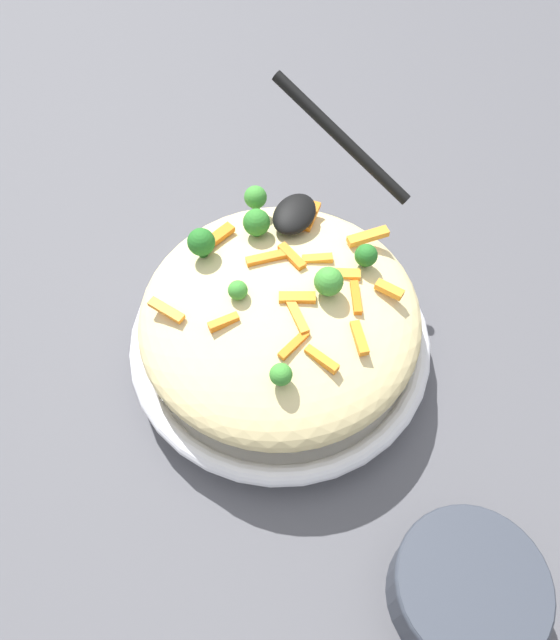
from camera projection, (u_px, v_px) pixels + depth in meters
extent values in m
plane|color=#4C4C51|center=(280.00, 356.00, 0.65)|extent=(2.40, 2.40, 0.00)
cylinder|color=silver|center=(280.00, 350.00, 0.64)|extent=(0.29, 0.29, 0.03)
torus|color=silver|center=(280.00, 339.00, 0.62)|extent=(0.31, 0.31, 0.02)
torus|color=black|center=(280.00, 337.00, 0.62)|extent=(0.30, 0.30, 0.00)
ellipsoid|color=#DBC689|center=(280.00, 316.00, 0.58)|extent=(0.28, 0.28, 0.08)
cube|color=orange|center=(322.00, 359.00, 0.52)|extent=(0.02, 0.03, 0.01)
cube|color=orange|center=(294.00, 345.00, 0.52)|extent=(0.03, 0.02, 0.01)
cube|color=orange|center=(317.00, 259.00, 0.57)|extent=(0.02, 0.03, 0.01)
cube|color=orange|center=(219.00, 236.00, 0.59)|extent=(0.04, 0.02, 0.01)
cube|color=orange|center=(368.00, 236.00, 0.59)|extent=(0.04, 0.04, 0.01)
cube|color=orange|center=(389.00, 290.00, 0.56)|extent=(0.01, 0.03, 0.01)
cube|color=orange|center=(310.00, 216.00, 0.61)|extent=(0.04, 0.01, 0.01)
cube|color=orange|center=(298.00, 296.00, 0.55)|extent=(0.02, 0.03, 0.01)
cube|color=orange|center=(346.00, 274.00, 0.56)|extent=(0.02, 0.03, 0.01)
cube|color=orange|center=(266.00, 258.00, 0.57)|extent=(0.03, 0.03, 0.01)
cube|color=orange|center=(359.00, 338.00, 0.53)|extent=(0.03, 0.03, 0.01)
cube|color=orange|center=(166.00, 310.00, 0.54)|extent=(0.01, 0.04, 0.01)
cube|color=orange|center=(224.00, 322.00, 0.53)|extent=(0.03, 0.02, 0.01)
cube|color=orange|center=(356.00, 298.00, 0.55)|extent=(0.03, 0.02, 0.01)
cube|color=orange|center=(296.00, 314.00, 0.53)|extent=(0.03, 0.04, 0.01)
cube|color=orange|center=(292.00, 257.00, 0.57)|extent=(0.02, 0.03, 0.01)
cylinder|color=#377928|center=(281.00, 380.00, 0.51)|extent=(0.01, 0.01, 0.01)
sphere|color=#3D8E33|center=(281.00, 374.00, 0.50)|extent=(0.02, 0.02, 0.02)
cylinder|color=#377928|center=(238.00, 296.00, 0.55)|extent=(0.01, 0.01, 0.01)
sphere|color=#3D8E33|center=(238.00, 290.00, 0.54)|extent=(0.02, 0.02, 0.02)
cylinder|color=#377928|center=(256.00, 206.00, 0.61)|extent=(0.01, 0.01, 0.01)
sphere|color=#3D8E33|center=(255.00, 197.00, 0.60)|extent=(0.02, 0.02, 0.02)
cylinder|color=#377928|center=(328.00, 290.00, 0.55)|extent=(0.01, 0.01, 0.01)
sphere|color=#3D8E33|center=(329.00, 281.00, 0.54)|extent=(0.03, 0.03, 0.03)
cylinder|color=#296820|center=(257.00, 231.00, 0.59)|extent=(0.01, 0.01, 0.01)
sphere|color=#2D7A28|center=(256.00, 222.00, 0.58)|extent=(0.03, 0.03, 0.03)
cylinder|color=#205B1C|center=(203.00, 251.00, 0.58)|extent=(0.01, 0.01, 0.01)
sphere|color=#236B23|center=(201.00, 242.00, 0.57)|extent=(0.03, 0.03, 0.03)
cylinder|color=#205B1C|center=(365.00, 262.00, 0.57)|extent=(0.01, 0.01, 0.01)
sphere|color=#236B23|center=(366.00, 255.00, 0.56)|extent=(0.02, 0.02, 0.02)
ellipsoid|color=black|center=(294.00, 214.00, 0.59)|extent=(0.06, 0.04, 0.02)
cylinder|color=black|center=(342.00, 138.00, 0.60)|extent=(0.04, 0.17, 0.09)
cylinder|color=#333842|center=(464.00, 590.00, 0.49)|extent=(0.12, 0.12, 0.07)
torus|color=#333842|center=(474.00, 585.00, 0.47)|extent=(0.13, 0.13, 0.01)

